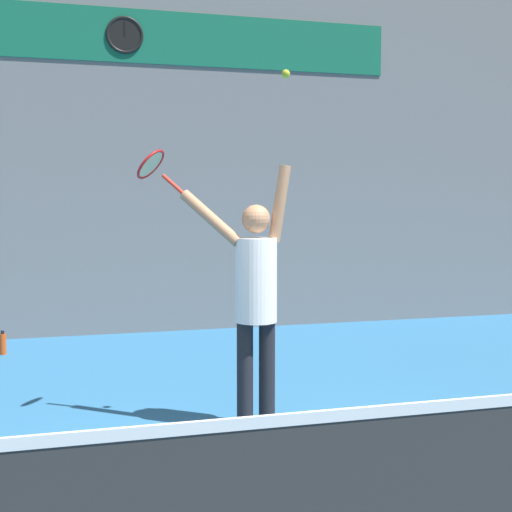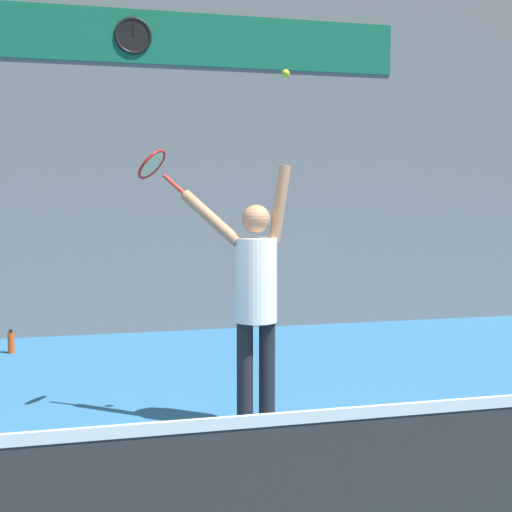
% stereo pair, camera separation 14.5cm
% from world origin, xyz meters
% --- Properties ---
extents(ground_plane, '(18.00, 18.00, 0.00)m').
position_xyz_m(ground_plane, '(0.00, 0.00, 0.00)').
color(ground_plane, teal).
extents(back_wall, '(18.00, 0.10, 5.00)m').
position_xyz_m(back_wall, '(0.00, 5.87, 2.50)').
color(back_wall, slate).
rests_on(back_wall, ground_plane).
extents(sponsor_banner, '(6.91, 0.02, 0.70)m').
position_xyz_m(sponsor_banner, '(0.00, 5.81, 3.97)').
color(sponsor_banner, '#146B4C').
extents(scoreboard_clock, '(0.49, 0.04, 0.49)m').
position_xyz_m(scoreboard_clock, '(-0.23, 5.79, 3.97)').
color(scoreboard_clock, black).
extents(tennis_player, '(0.85, 0.52, 2.09)m').
position_xyz_m(tennis_player, '(0.35, 1.50, 1.09)').
color(tennis_player, black).
rests_on(tennis_player, ground_plane).
extents(tennis_racket, '(0.43, 0.37, 0.38)m').
position_xyz_m(tennis_racket, '(-0.38, 1.95, 2.08)').
color(tennis_racket, red).
extents(tennis_ball, '(0.07, 0.07, 0.07)m').
position_xyz_m(tennis_ball, '(0.56, 1.37, 2.77)').
color(tennis_ball, '#CCDB2D').
extents(water_bottle, '(0.08, 0.08, 0.28)m').
position_xyz_m(water_bottle, '(-1.78, 4.87, 0.13)').
color(water_bottle, '#D84C19').
rests_on(water_bottle, ground_plane).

